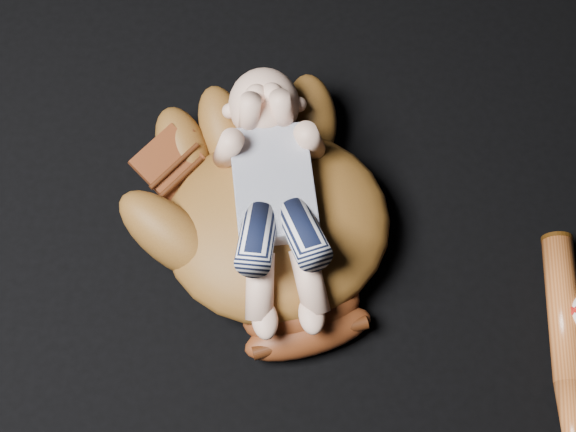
{
  "coord_description": "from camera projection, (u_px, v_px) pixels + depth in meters",
  "views": [
    {
      "loc": [
        -0.06,
        -0.42,
        1.23
      ],
      "look_at": [
        -0.07,
        0.12,
        0.08
      ],
      "focal_mm": 55.0,
      "sensor_mm": 36.0,
      "label": 1
    }
  ],
  "objects": [
    {
      "name": "newborn_baby",
      "position": [
        276.0,
        201.0,
        1.22
      ],
      "size": [
        0.23,
        0.41,
        0.16
      ],
      "primitive_type": null,
      "rotation": [
        0.0,
        0.0,
        0.13
      ],
      "color": "#D8A68B",
      "rests_on": "baseball_glove"
    },
    {
      "name": "baseball_bat",
      "position": [
        572.0,
        402.0,
        1.21
      ],
      "size": [
        0.06,
        0.49,
        0.05
      ],
      "primitive_type": null,
      "rotation": [
        0.0,
        0.0,
        -0.03
      ],
      "color": "#AC5221",
      "rests_on": "ground"
    },
    {
      "name": "baseball_glove",
      "position": [
        277.0,
        220.0,
        1.28
      ],
      "size": [
        0.53,
        0.57,
        0.15
      ],
      "primitive_type": null,
      "rotation": [
        0.0,
        0.0,
        0.3
      ],
      "color": "#5B3613",
      "rests_on": "ground"
    }
  ]
}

